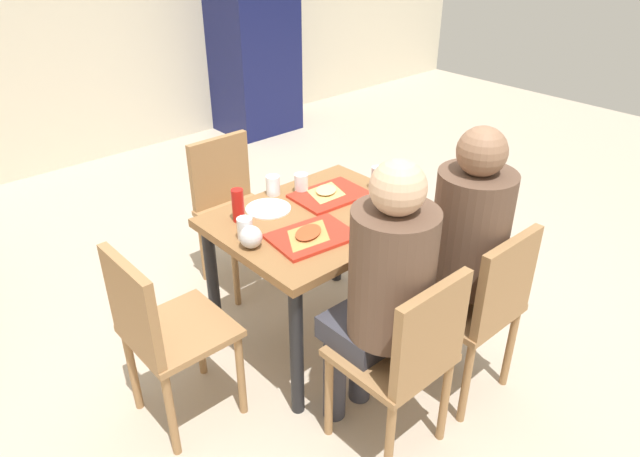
{
  "coord_description": "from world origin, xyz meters",
  "views": [
    {
      "loc": [
        -1.62,
        -1.81,
        2.02
      ],
      "look_at": [
        0.0,
        0.0,
        0.65
      ],
      "focal_mm": 32.55,
      "sensor_mm": 36.0,
      "label": 1
    }
  ],
  "objects_px": {
    "tray_red_near": "(312,236)",
    "pizza_slice_b": "(326,191)",
    "plastic_cup_d": "(301,183)",
    "condiment_bottle": "(238,205)",
    "chair_near_right": "(481,303)",
    "person_in_brown_jacket": "(461,241)",
    "plastic_cup_b": "(374,230)",
    "drink_fridge": "(253,32)",
    "tray_red_far": "(330,195)",
    "pizza_slice_a": "(308,234)",
    "chair_left_end": "(160,328)",
    "soda_can": "(377,178)",
    "foil_bundle": "(251,237)",
    "plastic_cup_c": "(245,228)",
    "person_in_red": "(383,285)",
    "paper_plate_center": "(268,209)",
    "chair_near_left": "(407,354)",
    "main_table": "(320,235)",
    "chair_far_side": "(231,201)",
    "plastic_cup_a": "(273,185)",
    "paper_plate_near_edge": "(374,221)"
  },
  "relations": [
    {
      "from": "tray_red_far",
      "to": "soda_can",
      "type": "height_order",
      "value": "soda_can"
    },
    {
      "from": "tray_red_near",
      "to": "soda_can",
      "type": "height_order",
      "value": "soda_can"
    },
    {
      "from": "tray_red_near",
      "to": "drink_fridge",
      "type": "xyz_separation_m",
      "value": [
        1.87,
        2.99,
        0.22
      ]
    },
    {
      "from": "chair_near_left",
      "to": "person_in_red",
      "type": "bearing_deg",
      "value": 90.0
    },
    {
      "from": "pizza_slice_b",
      "to": "plastic_cup_d",
      "type": "relative_size",
      "value": 2.4
    },
    {
      "from": "chair_near_right",
      "to": "person_in_red",
      "type": "bearing_deg",
      "value": 163.93
    },
    {
      "from": "main_table",
      "to": "drink_fridge",
      "type": "distance_m",
      "value": 3.34
    },
    {
      "from": "person_in_red",
      "to": "person_in_brown_jacket",
      "type": "height_order",
      "value": "same"
    },
    {
      "from": "chair_far_side",
      "to": "chair_left_end",
      "type": "xyz_separation_m",
      "value": [
        -0.87,
        -0.77,
        0.0
      ]
    },
    {
      "from": "plastic_cup_c",
      "to": "plastic_cup_d",
      "type": "height_order",
      "value": "same"
    },
    {
      "from": "chair_near_left",
      "to": "chair_far_side",
      "type": "relative_size",
      "value": 1.0
    },
    {
      "from": "chair_left_end",
      "to": "foil_bundle",
      "type": "bearing_deg",
      "value": -2.43
    },
    {
      "from": "chair_near_left",
      "to": "person_in_brown_jacket",
      "type": "distance_m",
      "value": 0.56
    },
    {
      "from": "pizza_slice_b",
      "to": "chair_far_side",
      "type": "bearing_deg",
      "value": 104.75
    },
    {
      "from": "paper_plate_near_edge",
      "to": "plastic_cup_c",
      "type": "xyz_separation_m",
      "value": [
        -0.54,
        0.27,
        0.05
      ]
    },
    {
      "from": "tray_red_near",
      "to": "pizza_slice_a",
      "type": "distance_m",
      "value": 0.02
    },
    {
      "from": "plastic_cup_b",
      "to": "drink_fridge",
      "type": "bearing_deg",
      "value": 62.16
    },
    {
      "from": "plastic_cup_a",
      "to": "plastic_cup_c",
      "type": "xyz_separation_m",
      "value": [
        -0.37,
        -0.27,
        0.0
      ]
    },
    {
      "from": "chair_left_end",
      "to": "drink_fridge",
      "type": "relative_size",
      "value": 0.46
    },
    {
      "from": "plastic_cup_d",
      "to": "condiment_bottle",
      "type": "xyz_separation_m",
      "value": [
        -0.41,
        -0.04,
        0.03
      ]
    },
    {
      "from": "pizza_slice_b",
      "to": "plastic_cup_b",
      "type": "bearing_deg",
      "value": -106.87
    },
    {
      "from": "chair_left_end",
      "to": "pizza_slice_a",
      "type": "xyz_separation_m",
      "value": [
        0.69,
        -0.13,
        0.23
      ]
    },
    {
      "from": "chair_near_right",
      "to": "person_in_brown_jacket",
      "type": "height_order",
      "value": "person_in_brown_jacket"
    },
    {
      "from": "chair_near_right",
      "to": "paper_plate_center",
      "type": "xyz_separation_m",
      "value": [
        -0.39,
        0.98,
        0.21
      ]
    },
    {
      "from": "person_in_red",
      "to": "drink_fridge",
      "type": "relative_size",
      "value": 0.67
    },
    {
      "from": "foil_bundle",
      "to": "plastic_cup_d",
      "type": "bearing_deg",
      "value": 27.89
    },
    {
      "from": "main_table",
      "to": "pizza_slice_a",
      "type": "bearing_deg",
      "value": -145.1
    },
    {
      "from": "paper_plate_center",
      "to": "pizza_slice_a",
      "type": "xyz_separation_m",
      "value": [
        -0.04,
        -0.34,
        0.02
      ]
    },
    {
      "from": "soda_can",
      "to": "condiment_bottle",
      "type": "relative_size",
      "value": 0.76
    },
    {
      "from": "tray_red_near",
      "to": "pizza_slice_b",
      "type": "xyz_separation_m",
      "value": [
        0.34,
        0.27,
        0.02
      ]
    },
    {
      "from": "tray_red_far",
      "to": "foil_bundle",
      "type": "height_order",
      "value": "foil_bundle"
    },
    {
      "from": "chair_near_right",
      "to": "paper_plate_near_edge",
      "type": "bearing_deg",
      "value": 99.92
    },
    {
      "from": "chair_far_side",
      "to": "tray_red_far",
      "type": "distance_m",
      "value": 0.71
    },
    {
      "from": "soda_can",
      "to": "condiment_bottle",
      "type": "height_order",
      "value": "condiment_bottle"
    },
    {
      "from": "person_in_brown_jacket",
      "to": "plastic_cup_b",
      "type": "xyz_separation_m",
      "value": [
        -0.22,
        0.3,
        0.01
      ]
    },
    {
      "from": "soda_can",
      "to": "pizza_slice_a",
      "type": "bearing_deg",
      "value": -166.15
    },
    {
      "from": "tray_red_far",
      "to": "pizza_slice_a",
      "type": "xyz_separation_m",
      "value": [
        -0.35,
        -0.24,
        0.02
      ]
    },
    {
      "from": "condiment_bottle",
      "to": "foil_bundle",
      "type": "bearing_deg",
      "value": -112.77
    },
    {
      "from": "main_table",
      "to": "plastic_cup_b",
      "type": "distance_m",
      "value": 0.37
    },
    {
      "from": "plastic_cup_a",
      "to": "chair_far_side",
      "type": "bearing_deg",
      "value": 86.84
    },
    {
      "from": "chair_left_end",
      "to": "plastic_cup_b",
      "type": "height_order",
      "value": "chair_left_end"
    },
    {
      "from": "tray_red_near",
      "to": "tray_red_far",
      "type": "height_order",
      "value": "same"
    },
    {
      "from": "tray_red_far",
      "to": "plastic_cup_d",
      "type": "distance_m",
      "value": 0.16
    },
    {
      "from": "person_in_red",
      "to": "pizza_slice_b",
      "type": "xyz_separation_m",
      "value": [
        0.41,
        0.77,
        -0.01
      ]
    },
    {
      "from": "main_table",
      "to": "foil_bundle",
      "type": "bearing_deg",
      "value": -177.33
    },
    {
      "from": "chair_near_right",
      "to": "soda_can",
      "type": "height_order",
      "value": "chair_near_right"
    },
    {
      "from": "tray_red_near",
      "to": "plastic_cup_a",
      "type": "xyz_separation_m",
      "value": [
        0.15,
        0.46,
        0.04
      ]
    },
    {
      "from": "plastic_cup_a",
      "to": "plastic_cup_d",
      "type": "distance_m",
      "value": 0.14
    },
    {
      "from": "paper_plate_center",
      "to": "plastic_cup_d",
      "type": "bearing_deg",
      "value": 9.02
    },
    {
      "from": "chair_left_end",
      "to": "plastic_cup_c",
      "type": "bearing_deg",
      "value": 6.88
    }
  ]
}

